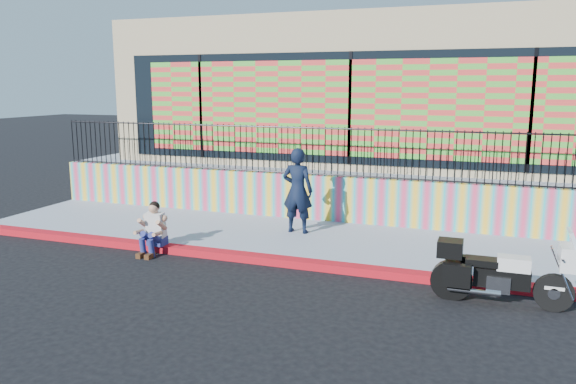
% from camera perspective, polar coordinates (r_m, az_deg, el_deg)
% --- Properties ---
extents(ground, '(90.00, 90.00, 0.00)m').
position_cam_1_polar(ground, '(10.87, 0.81, -7.58)').
color(ground, black).
rests_on(ground, ground).
extents(red_curb, '(16.00, 0.30, 0.15)m').
position_cam_1_polar(red_curb, '(10.85, 0.81, -7.21)').
color(red_curb, '#B00C0C').
rests_on(red_curb, ground).
extents(sidewalk, '(16.00, 3.00, 0.15)m').
position_cam_1_polar(sidewalk, '(12.35, 3.32, -4.97)').
color(sidewalk, '#8990A4').
rests_on(sidewalk, ground).
extents(mural_wall, '(16.00, 0.20, 1.10)m').
position_cam_1_polar(mural_wall, '(13.71, 5.26, -0.73)').
color(mural_wall, '#E23B65').
rests_on(mural_wall, sidewalk).
extents(metal_fence, '(15.80, 0.04, 1.20)m').
position_cam_1_polar(metal_fence, '(13.52, 5.34, 4.05)').
color(metal_fence, black).
rests_on(metal_fence, mural_wall).
extents(elevated_platform, '(16.00, 10.00, 1.25)m').
position_cam_1_polar(elevated_platform, '(18.63, 9.24, 2.01)').
color(elevated_platform, '#8990A4').
rests_on(elevated_platform, ground).
extents(storefront_building, '(14.00, 8.06, 4.00)m').
position_cam_1_polar(storefront_building, '(18.20, 9.36, 10.10)').
color(storefront_building, tan).
rests_on(storefront_building, elevated_platform).
extents(police_motorcycle, '(2.11, 0.70, 1.31)m').
position_cam_1_polar(police_motorcycle, '(9.52, 20.67, -7.53)').
color(police_motorcycle, black).
rests_on(police_motorcycle, ground).
extents(police_officer, '(0.71, 0.47, 1.92)m').
position_cam_1_polar(police_officer, '(12.55, 0.98, 0.15)').
color(police_officer, black).
rests_on(police_officer, sidewalk).
extents(seated_man, '(0.54, 0.71, 1.06)m').
position_cam_1_polar(seated_man, '(11.84, -13.67, -4.08)').
color(seated_man, navy).
rests_on(seated_man, ground).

